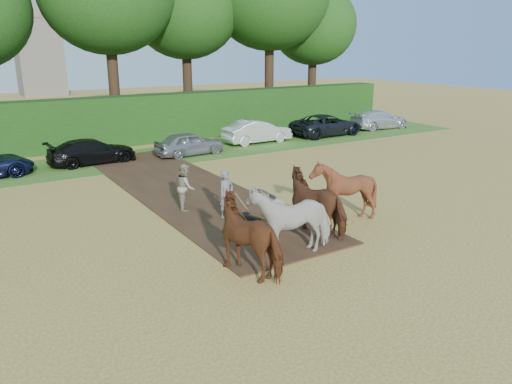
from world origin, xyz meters
TOP-DOWN VIEW (x-y plane):
  - ground at (0.00, 0.00)m, footprint 120.00×120.00m
  - earth_strip at (1.50, 7.00)m, footprint 4.50×17.00m
  - grass_verge at (0.00, 14.00)m, footprint 50.00×5.00m
  - hedgerow at (0.00, 18.50)m, footprint 46.00×1.60m
  - spectator_near at (0.44, 4.62)m, footprint 0.98×1.08m
  - plough_team at (2.30, -0.18)m, footprint 7.07×5.93m
  - parked_cars at (3.86, 14.12)m, footprint 41.32×3.03m

SIDE VIEW (x-z plane):
  - ground at x=0.00m, z-range 0.00..0.00m
  - grass_verge at x=0.00m, z-range 0.00..0.03m
  - earth_strip at x=1.50m, z-range 0.00..0.05m
  - parked_cars at x=3.86m, z-range -0.05..1.43m
  - spectator_near at x=0.44m, z-range 0.00..1.79m
  - plough_team at x=2.30m, z-range -0.01..2.11m
  - hedgerow at x=0.00m, z-range 0.00..3.00m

